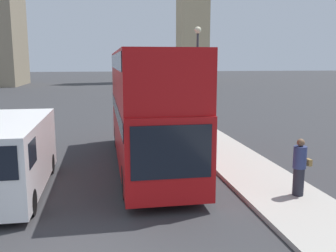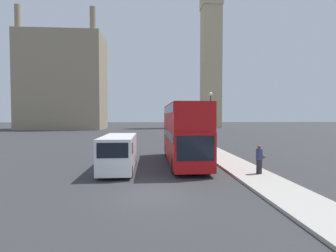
{
  "view_description": "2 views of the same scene",
  "coord_description": "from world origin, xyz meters",
  "px_view_note": "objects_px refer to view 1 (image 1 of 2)",
  "views": [
    {
      "loc": [
        0.88,
        -6.81,
        4.21
      ],
      "look_at": [
        3.3,
        7.18,
        1.74
      ],
      "focal_mm": 40.0,
      "sensor_mm": 36.0,
      "label": 1
    },
    {
      "loc": [
        -0.02,
        -12.23,
        3.68
      ],
      "look_at": [
        2.01,
        16.85,
        2.58
      ],
      "focal_mm": 28.0,
      "sensor_mm": 36.0,
      "label": 2
    }
  ],
  "objects_px": {
    "white_van": "(10,155)",
    "pedestrian": "(299,167)",
    "street_lamp": "(197,66)",
    "red_double_decker_bus": "(148,104)"
  },
  "relations": [
    {
      "from": "red_double_decker_bus",
      "to": "white_van",
      "type": "xyz_separation_m",
      "value": [
        -4.73,
        -2.55,
        -1.27
      ]
    },
    {
      "from": "pedestrian",
      "to": "red_double_decker_bus",
      "type": "bearing_deg",
      "value": 131.26
    },
    {
      "from": "red_double_decker_bus",
      "to": "pedestrian",
      "type": "height_order",
      "value": "red_double_decker_bus"
    },
    {
      "from": "pedestrian",
      "to": "street_lamp",
      "type": "relative_size",
      "value": 0.3
    },
    {
      "from": "red_double_decker_bus",
      "to": "street_lamp",
      "type": "relative_size",
      "value": 1.79
    },
    {
      "from": "street_lamp",
      "to": "red_double_decker_bus",
      "type": "bearing_deg",
      "value": -124.71
    },
    {
      "from": "red_double_decker_bus",
      "to": "street_lamp",
      "type": "distance_m",
      "value": 5.73
    },
    {
      "from": "pedestrian",
      "to": "street_lamp",
      "type": "xyz_separation_m",
      "value": [
        -0.9,
        9.19,
        2.93
      ]
    },
    {
      "from": "white_van",
      "to": "pedestrian",
      "type": "height_order",
      "value": "white_van"
    },
    {
      "from": "street_lamp",
      "to": "pedestrian",
      "type": "bearing_deg",
      "value": -84.44
    }
  ]
}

